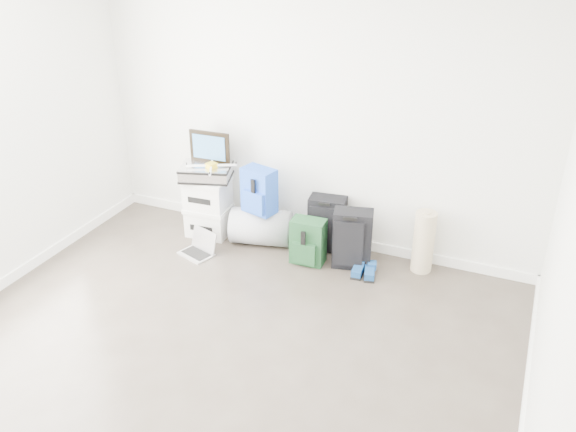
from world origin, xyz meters
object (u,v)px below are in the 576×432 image
at_px(boxes_stack, 208,206).
at_px(briefcase, 206,172).
at_px(duffel_bag, 261,227).
at_px(laptop, 199,248).
at_px(large_suitcase, 327,224).
at_px(carry_on, 352,239).

bearing_deg(boxes_stack, briefcase, 85.97).
height_order(duffel_bag, laptop, duffel_bag).
bearing_deg(boxes_stack, laptop, -78.48).
xyz_separation_m(large_suitcase, laptop, (-1.13, -0.60, -0.22)).
xyz_separation_m(boxes_stack, briefcase, (0.00, 0.00, 0.39)).
bearing_deg(briefcase, large_suitcase, -8.49).
bearing_deg(boxes_stack, carry_on, -5.05).
height_order(duffel_bag, carry_on, carry_on).
bearing_deg(large_suitcase, carry_on, -40.72).
bearing_deg(duffel_bag, briefcase, 169.41).
xyz_separation_m(briefcase, duffel_bag, (0.59, 0.03, -0.52)).
height_order(large_suitcase, carry_on, carry_on).
xyz_separation_m(briefcase, laptop, (0.11, -0.41, -0.65)).
bearing_deg(carry_on, large_suitcase, 132.44).
relative_size(boxes_stack, large_suitcase, 1.13).
relative_size(large_suitcase, laptop, 1.45).
distance_m(large_suitcase, carry_on, 0.40).
height_order(boxes_stack, laptop, boxes_stack).
distance_m(large_suitcase, laptop, 1.30).
height_order(briefcase, laptop, briefcase).
bearing_deg(briefcase, carry_on, -18.27).
distance_m(briefcase, laptop, 0.77).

